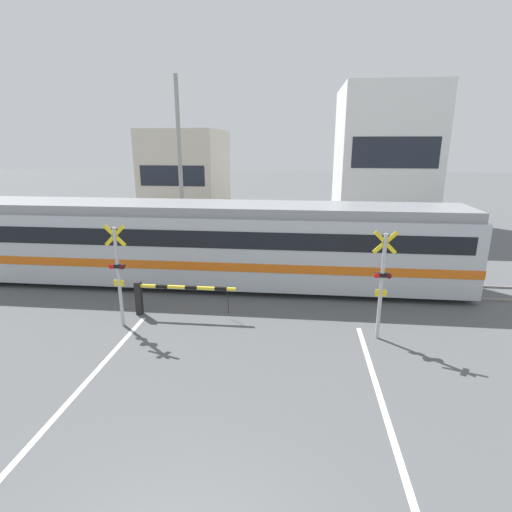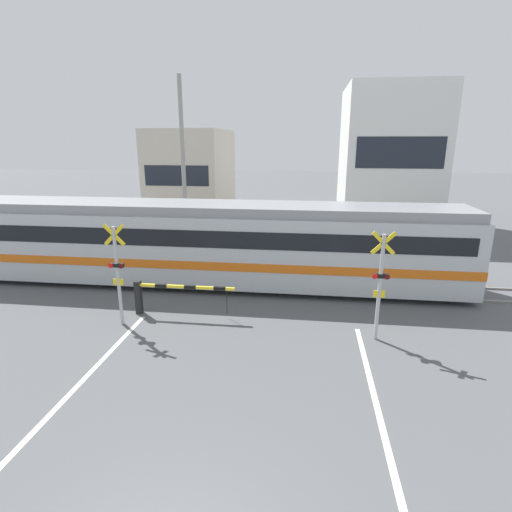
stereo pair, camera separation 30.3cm
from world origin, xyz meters
name	(u,v)px [view 1 (the left image)]	position (x,y,z in m)	size (l,w,h in m)	color
rail_track_near	(257,290)	(0.00, 11.13, 0.04)	(50.00, 0.10, 0.08)	gray
rail_track_far	(261,279)	(0.00, 12.57, 0.04)	(50.00, 0.10, 0.08)	gray
road_stripe_left	(20,456)	(-3.51, 2.14, 0.00)	(0.14, 12.27, 0.01)	white
road_stripe_right	(409,490)	(3.51, 2.14, 0.00)	(0.14, 12.27, 0.01)	white
commuter_train	(200,242)	(-2.41, 11.85, 1.78)	(20.93, 2.88, 3.34)	#B7BCC1
crossing_barrier_near	(162,293)	(-2.96, 8.57, 0.79)	(3.42, 0.20, 1.16)	black
crossing_barrier_far	(328,250)	(2.96, 14.77, 0.79)	(3.42, 0.20, 1.16)	black
crossing_signal_left	(118,271)	(-3.96, 7.68, 1.81)	(0.68, 0.15, 3.29)	#B2B2B7
crossing_signal_right	(382,281)	(3.96, 7.68, 1.81)	(0.68, 0.15, 3.29)	#B2B2B7
pedestrian	(275,227)	(0.24, 18.51, 1.05)	(0.38, 0.24, 1.80)	#33384C
building_left_of_street	(188,176)	(-6.64, 25.43, 3.26)	(5.06, 7.21, 6.51)	beige
building_right_of_street	(383,158)	(7.16, 25.43, 4.60)	(6.10, 7.21, 9.21)	white
utility_pole_streetside	(180,166)	(-4.71, 17.27, 4.46)	(0.22, 0.22, 8.91)	gray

